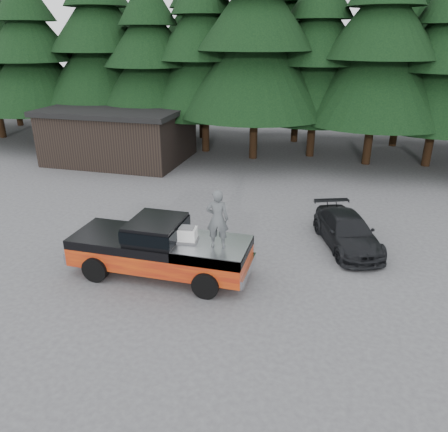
% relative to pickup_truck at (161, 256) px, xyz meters
% --- Properties ---
extents(ground, '(120.00, 120.00, 0.00)m').
position_rel_pickup_truck_xyz_m(ground, '(0.95, 0.80, -0.67)').
color(ground, '#49494B').
rests_on(ground, ground).
extents(pickup_truck, '(6.00, 2.04, 1.33)m').
position_rel_pickup_truck_xyz_m(pickup_truck, '(0.00, 0.00, 0.00)').
color(pickup_truck, '#D84E0E').
rests_on(pickup_truck, ground).
extents(truck_cab, '(1.66, 1.90, 0.59)m').
position_rel_pickup_truck_xyz_m(truck_cab, '(-0.10, 0.00, 0.96)').
color(truck_cab, black).
rests_on(truck_cab, pickup_truck).
extents(air_compressor, '(0.66, 0.57, 0.41)m').
position_rel_pickup_truck_xyz_m(air_compressor, '(0.94, -0.02, 0.87)').
color(air_compressor, white).
rests_on(air_compressor, pickup_truck).
extents(man_on_bed, '(0.74, 0.54, 1.85)m').
position_rel_pickup_truck_xyz_m(man_on_bed, '(1.99, -0.15, 1.59)').
color(man_on_bed, '#4E5355').
rests_on(man_on_bed, pickup_truck).
extents(parked_car, '(3.06, 4.48, 1.20)m').
position_rel_pickup_truck_xyz_m(parked_car, '(5.90, 3.72, -0.06)').
color(parked_car, black).
rests_on(parked_car, ground).
extents(utility_building, '(8.40, 6.40, 3.30)m').
position_rel_pickup_truck_xyz_m(utility_building, '(-8.05, 12.80, 1.00)').
color(utility_building, black).
rests_on(utility_building, ground).
extents(treeline, '(60.15, 16.05, 17.50)m').
position_rel_pickup_truck_xyz_m(treeline, '(1.38, 18.00, 7.06)').
color(treeline, black).
rests_on(treeline, ground).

